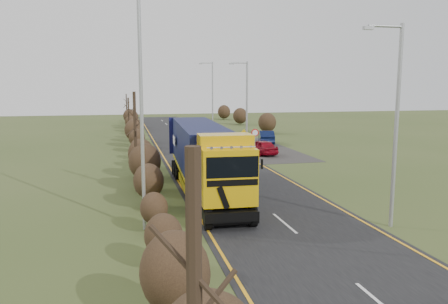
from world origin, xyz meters
TOP-DOWN VIEW (x-y plane):
  - ground at (0.00, 0.00)m, footprint 160.00×160.00m
  - road at (0.00, 10.00)m, footprint 8.00×120.00m
  - layby at (6.50, 20.00)m, footprint 6.00×18.00m
  - lane_markings at (0.00, 9.69)m, footprint 7.52×116.00m
  - hedgerow at (-6.00, 7.89)m, footprint 2.24×102.04m
  - lorry at (-2.62, 2.73)m, footprint 3.05×15.04m
  - car_red_hatchback at (5.45, 16.23)m, footprint 2.34×4.30m
  - car_blue_sedan at (8.36, 23.59)m, footprint 2.59×4.73m
  - streetlight_near at (4.49, -5.47)m, footprint 1.92×0.18m
  - streetlight_mid at (4.49, 18.43)m, footprint 1.86×0.18m
  - streetlight_far at (5.66, 40.80)m, footprint 2.10×0.20m
  - left_pole at (-6.40, -3.34)m, footprint 0.16×0.16m
  - speed_sign at (4.57, 15.56)m, footprint 0.69×0.10m
  - warning_board at (5.69, 23.34)m, footprint 0.66×0.11m

SIDE VIEW (x-z plane):
  - ground at x=0.00m, z-range 0.00..0.00m
  - road at x=0.00m, z-range 0.00..0.02m
  - layby at x=6.50m, z-range 0.00..0.02m
  - lane_markings at x=0.00m, z-range 0.03..0.03m
  - car_red_hatchback at x=5.45m, z-range 0.00..1.39m
  - car_blue_sedan at x=8.36m, z-range 0.00..1.48m
  - warning_board at x=5.69m, z-range 0.17..1.88m
  - hedgerow at x=-6.00m, z-range -1.41..4.64m
  - speed_sign at x=4.57m, z-range 0.52..3.02m
  - lorry at x=-2.62m, z-range 0.28..4.44m
  - streetlight_mid at x=4.49m, z-range 0.43..9.17m
  - streetlight_near at x=4.49m, z-range 0.46..9.49m
  - streetlight_far at x=5.66m, z-range 0.53..10.42m
  - left_pole at x=-6.40m, z-range 0.00..11.29m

